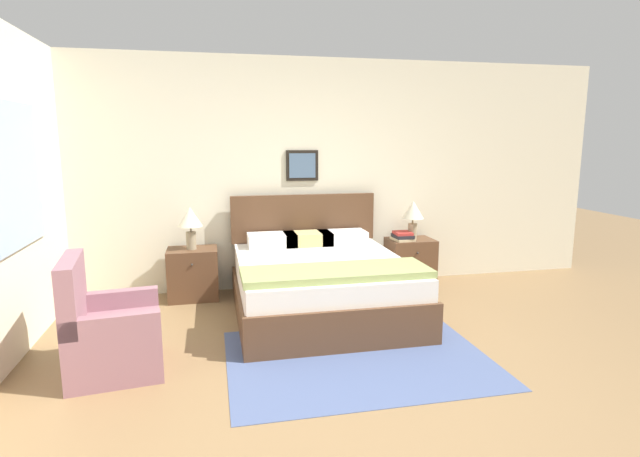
{
  "coord_description": "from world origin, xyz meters",
  "views": [
    {
      "loc": [
        -0.98,
        -2.94,
        1.7
      ],
      "look_at": [
        -0.02,
        1.47,
        0.89
      ],
      "focal_mm": 28.0,
      "sensor_mm": 36.0,
      "label": 1
    }
  ],
  "objects_px": {
    "armchair": "(108,334)",
    "table_lamp_near_window": "(190,220)",
    "nightstand_by_door": "(410,262)",
    "nightstand_near_window": "(193,274)",
    "table_lamp_by_door": "(413,213)",
    "bed": "(321,283)"
  },
  "relations": [
    {
      "from": "nightstand_near_window",
      "to": "nightstand_by_door",
      "type": "height_order",
      "value": "same"
    },
    {
      "from": "nightstand_near_window",
      "to": "nightstand_by_door",
      "type": "distance_m",
      "value": 2.49
    },
    {
      "from": "table_lamp_near_window",
      "to": "nightstand_near_window",
      "type": "bearing_deg",
      "value": 76.4
    },
    {
      "from": "table_lamp_by_door",
      "to": "table_lamp_near_window",
      "type": "bearing_deg",
      "value": 180.0
    },
    {
      "from": "nightstand_by_door",
      "to": "table_lamp_by_door",
      "type": "distance_m",
      "value": 0.59
    },
    {
      "from": "nightstand_near_window",
      "to": "table_lamp_near_window",
      "type": "relative_size",
      "value": 1.21
    },
    {
      "from": "nightstand_near_window",
      "to": "table_lamp_near_window",
      "type": "height_order",
      "value": "table_lamp_near_window"
    },
    {
      "from": "table_lamp_near_window",
      "to": "table_lamp_by_door",
      "type": "bearing_deg",
      "value": 0.0
    },
    {
      "from": "nightstand_near_window",
      "to": "armchair",
      "type": "bearing_deg",
      "value": -108.74
    },
    {
      "from": "nightstand_by_door",
      "to": "armchair",
      "type": "bearing_deg",
      "value": -151.71
    },
    {
      "from": "nightstand_near_window",
      "to": "table_lamp_by_door",
      "type": "bearing_deg",
      "value": -0.37
    },
    {
      "from": "nightstand_by_door",
      "to": "nightstand_near_window",
      "type": "bearing_deg",
      "value": 180.0
    },
    {
      "from": "table_lamp_near_window",
      "to": "table_lamp_by_door",
      "type": "height_order",
      "value": "same"
    },
    {
      "from": "nightstand_by_door",
      "to": "table_lamp_near_window",
      "type": "xyz_separation_m",
      "value": [
        -2.49,
        -0.02,
        0.59
      ]
    },
    {
      "from": "nightstand_by_door",
      "to": "table_lamp_near_window",
      "type": "distance_m",
      "value": 2.56
    },
    {
      "from": "armchair",
      "to": "table_lamp_near_window",
      "type": "relative_size",
      "value": 1.94
    },
    {
      "from": "armchair",
      "to": "table_lamp_near_window",
      "type": "xyz_separation_m",
      "value": [
        0.55,
        1.62,
        0.57
      ]
    },
    {
      "from": "bed",
      "to": "nightstand_near_window",
      "type": "relative_size",
      "value": 3.51
    },
    {
      "from": "nightstand_near_window",
      "to": "table_lamp_by_door",
      "type": "distance_m",
      "value": 2.57
    },
    {
      "from": "nightstand_near_window",
      "to": "nightstand_by_door",
      "type": "xyz_separation_m",
      "value": [
        2.49,
        0.0,
        0.0
      ]
    },
    {
      "from": "bed",
      "to": "table_lamp_by_door",
      "type": "height_order",
      "value": "bed"
    },
    {
      "from": "armchair",
      "to": "nightstand_near_window",
      "type": "relative_size",
      "value": 1.6
    }
  ]
}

